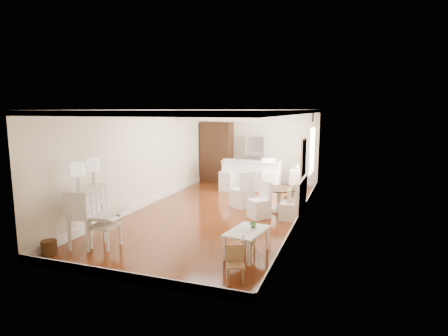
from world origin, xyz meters
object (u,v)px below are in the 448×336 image
Objects in this scene: secretary_bureau at (88,216)px; kids_chair_b at (248,243)px; kids_table at (247,243)px; bar_stool_left at (227,175)px; breakfast_counter at (251,175)px; fridge at (264,161)px; gustavian_armchair at (105,225)px; sideboard at (297,180)px; wicker_basket at (49,248)px; pantry_cabinet at (217,152)px; slip_chair_near at (259,200)px; bar_stool_right at (269,176)px; slip_chair_far at (242,189)px; dining_table at (279,200)px; kids_chair_a at (236,254)px; kids_chair_c at (235,264)px.

secretary_bureau is 3.38m from kids_chair_b.
bar_stool_left is at bearing 112.75° from kids_table.
kids_table is 6.00m from breakfast_counter.
kids_chair_b is 0.28× the size of fridge.
kids_table is at bearing -77.92° from gustavian_armchair.
breakfast_counter is at bearing -172.22° from sideboard.
bar_stool_left is at bearing -4.46° from gustavian_armchair.
pantry_cabinet is at bearing 86.96° from wicker_basket.
bar_stool_right reaches higher than slip_chair_near.
bar_stool_left is (-1.12, 1.91, 0.01)m from slip_chair_far.
kids_table is 3.38m from dining_table.
slip_chair_near is at bearing -164.79° from kids_chair_b.
secretary_bureau reaches higher than slip_chair_near.
dining_table is (3.24, 3.90, -0.29)m from secretary_bureau.
secretary_bureau reaches higher than slip_chair_far.
wicker_basket is 8.18m from sideboard.
fridge is at bearing -0.90° from pantry_cabinet.
wicker_basket is 0.30× the size of slip_chair_near.
pantry_cabinet is at bearing -149.27° from kids_chair_b.
bar_stool_left is (0.62, 5.90, 0.08)m from gustavian_armchair.
fridge is at bearing 100.70° from kids_table.
kids_chair_c is at bearing 3.84° from kids_chair_a.
kids_chair_a is at bearing -89.16° from dining_table.
slip_chair_near is at bearing -57.11° from pantry_cabinet.
pantry_cabinet is at bearing 78.53° from secretary_bureau.
kids_chair_c is 0.27× the size of pantry_cabinet.
bar_stool_right is at bearing 173.99° from kids_chair_a.
kids_chair_c is at bearing -96.29° from bar_stool_right.
bar_stool_left is at bearing -117.51° from slip_chair_far.
wicker_basket is 0.13× the size of pantry_cabinet.
kids_chair_a is 0.57× the size of bar_stool_left.
breakfast_counter is (-1.53, 5.83, 0.27)m from kids_chair_b.
breakfast_counter is at bearing 146.33° from bar_stool_right.
kids_chair_b is at bearing -79.05° from fridge.
bar_stool_left is at bearing 173.88° from bar_stool_right.
slip_chair_far is at bearing 83.99° from kids_chair_c.
kids_chair_b is (0.04, -0.02, -0.00)m from kids_table.
pantry_cabinet is at bearing 4.05° from gustavian_armchair.
kids_chair_b reaches higher than wicker_basket.
fridge is at bearing 148.62° from sideboard.
kids_chair_b is at bearing -64.95° from pantry_cabinet.
kids_chair_b is (2.91, 0.51, -0.22)m from gustavian_armchair.
kids_chair_c is 4.57m from dining_table.
slip_chair_near is 0.82× the size of bar_stool_right.
secretary_bureau is 1.99× the size of kids_chair_c.
kids_chair_c reaches higher than kids_table.
slip_chair_far is at bearing -178.38° from kids_chair_a.
slip_chair_far is at bearing -114.67° from sideboard.
bar_stool_right is (0.30, 2.12, 0.05)m from slip_chair_far.
fridge is at bearing 78.77° from kids_chair_c.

